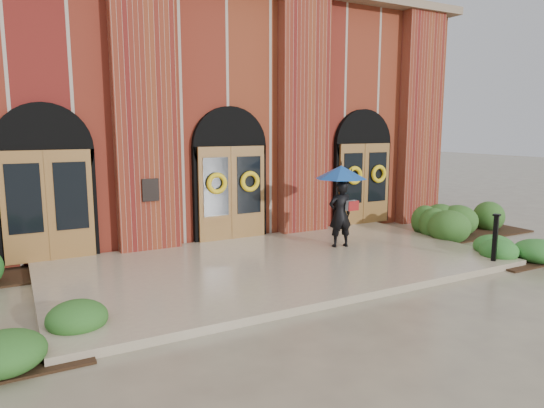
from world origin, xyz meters
TOP-DOWN VIEW (x-y plane):
  - ground at (0.00, 0.00)m, footprint 90.00×90.00m
  - landing at (0.00, 0.15)m, footprint 10.00×5.30m
  - church_building at (0.00, 8.78)m, footprint 16.20×12.53m
  - man_with_umbrella at (2.03, 0.59)m, footprint 1.52×1.52m
  - metal_post at (4.30, -2.17)m, footprint 0.19×0.19m
  - hedge_wall_right at (6.87, 0.50)m, footprint 3.31×1.32m
  - hedge_front_left at (-5.14, -1.96)m, footprint 1.39×1.19m
  - hedge_front_right at (5.10, -2.00)m, footprint 1.45×1.24m

SIDE VIEW (x-z plane):
  - ground at x=0.00m, z-range 0.00..0.00m
  - landing at x=0.00m, z-range 0.00..0.15m
  - hedge_front_left at x=-5.14m, z-range 0.00..0.49m
  - hedge_front_right at x=5.10m, z-range 0.00..0.51m
  - hedge_wall_right at x=6.87m, z-range 0.00..0.85m
  - metal_post at x=4.30m, z-range 0.18..1.26m
  - man_with_umbrella at x=2.03m, z-range 0.56..2.63m
  - church_building at x=0.00m, z-range 0.00..7.00m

